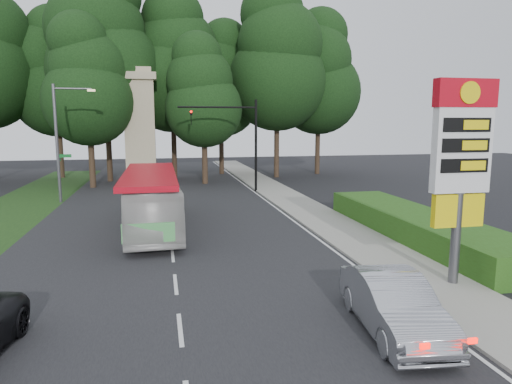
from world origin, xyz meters
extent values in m
plane|color=black|center=(0.00, 0.00, 0.00)|extent=(120.00, 120.00, 0.00)
cube|color=black|center=(0.00, 12.00, 0.01)|extent=(14.00, 80.00, 0.02)
cube|color=gray|center=(8.50, 12.00, 0.06)|extent=(3.00, 80.00, 0.12)
cube|color=#193814|center=(-9.50, 18.00, 0.01)|extent=(5.00, 50.00, 0.02)
cube|color=#274C14|center=(11.50, 8.00, 0.60)|extent=(3.00, 14.00, 1.20)
cylinder|color=#59595E|center=(9.20, 2.00, 1.60)|extent=(0.32, 0.32, 3.20)
cube|color=yellow|center=(9.20, 2.00, 2.60)|extent=(1.80, 0.25, 1.10)
cube|color=silver|center=(9.20, 2.00, 4.60)|extent=(2.00, 0.35, 2.80)
cube|color=#AE0917|center=(9.20, 2.00, 6.40)|extent=(2.10, 0.40, 0.90)
cylinder|color=yellow|center=(9.20, 1.78, 6.40)|extent=(0.70, 0.05, 0.70)
cube|color=black|center=(9.20, 1.81, 5.40)|extent=(1.70, 0.04, 0.45)
cube|color=black|center=(9.20, 1.81, 4.75)|extent=(1.70, 0.04, 0.45)
cube|color=black|center=(9.20, 1.81, 4.10)|extent=(1.70, 0.04, 0.45)
cylinder|color=black|center=(7.00, 24.00, 3.60)|extent=(0.20, 0.20, 7.20)
cylinder|color=black|center=(4.00, 24.00, 6.60)|extent=(6.00, 0.14, 0.14)
imported|color=black|center=(2.00, 24.00, 6.35)|extent=(0.18, 0.22, 1.10)
sphere|color=#FF0C05|center=(2.00, 23.85, 6.25)|extent=(0.18, 0.18, 0.18)
cylinder|color=#59595E|center=(-7.20, 22.00, 4.00)|extent=(0.20, 0.20, 8.00)
cylinder|color=#59595E|center=(-6.00, 22.00, 7.70)|extent=(2.40, 0.12, 0.12)
cube|color=#FFE599|center=(-4.80, 22.00, 7.60)|extent=(0.50, 0.22, 0.14)
cube|color=#0C591E|center=(-6.75, 22.00, 3.20)|extent=(0.85, 0.04, 0.22)
cube|color=#0C591E|center=(-7.20, 22.45, 2.90)|extent=(0.04, 0.85, 0.22)
cube|color=tan|center=(-2.00, 30.00, 4.50)|extent=(2.50, 2.50, 9.00)
cube|color=tan|center=(-2.00, 30.00, 9.30)|extent=(3.00, 3.00, 0.60)
cube|color=tan|center=(-2.00, 30.00, 9.80)|extent=(2.20, 2.20, 0.50)
cylinder|color=#2D2116|center=(-10.00, 37.00, 2.70)|extent=(0.50, 0.50, 5.40)
sphere|color=black|center=(-10.00, 37.00, 8.25)|extent=(8.40, 8.40, 8.40)
sphere|color=black|center=(-10.00, 37.00, 11.25)|extent=(7.20, 7.20, 7.20)
sphere|color=black|center=(-10.00, 37.00, 13.80)|extent=(5.40, 5.40, 5.40)
cylinder|color=#2D2116|center=(-5.00, 33.00, 3.24)|extent=(0.50, 0.50, 6.48)
sphere|color=black|center=(-5.00, 33.00, 9.90)|extent=(10.08, 10.08, 10.08)
sphere|color=black|center=(-5.00, 33.00, 13.50)|extent=(8.64, 8.64, 8.64)
cylinder|color=#2D2116|center=(1.00, 35.00, 2.97)|extent=(0.50, 0.50, 5.94)
sphere|color=black|center=(1.00, 35.00, 9.08)|extent=(9.24, 9.24, 9.24)
sphere|color=black|center=(1.00, 35.00, 12.38)|extent=(7.92, 7.92, 7.92)
sphere|color=black|center=(1.00, 35.00, 15.18)|extent=(5.94, 5.94, 5.94)
cylinder|color=#2D2116|center=(6.00, 37.00, 2.61)|extent=(0.50, 0.50, 5.22)
sphere|color=black|center=(6.00, 37.00, 7.97)|extent=(8.12, 8.12, 8.12)
sphere|color=black|center=(6.00, 37.00, 10.88)|extent=(6.96, 6.96, 6.96)
sphere|color=black|center=(6.00, 37.00, 13.34)|extent=(5.22, 5.22, 5.22)
cylinder|color=#2D2116|center=(11.00, 33.00, 3.06)|extent=(0.50, 0.50, 6.12)
sphere|color=black|center=(11.00, 33.00, 9.35)|extent=(9.52, 9.52, 9.52)
sphere|color=black|center=(11.00, 33.00, 12.75)|extent=(8.16, 8.16, 8.16)
sphere|color=black|center=(11.00, 33.00, 15.64)|extent=(6.12, 6.12, 6.12)
cylinder|color=#2D2116|center=(16.00, 35.00, 2.79)|extent=(0.50, 0.50, 5.58)
sphere|color=black|center=(16.00, 35.00, 8.53)|extent=(8.68, 8.68, 8.68)
sphere|color=black|center=(16.00, 35.00, 11.62)|extent=(7.44, 7.44, 7.44)
sphere|color=black|center=(16.00, 35.00, 14.26)|extent=(5.58, 5.58, 5.58)
cylinder|color=#2D2116|center=(-6.00, 29.00, 2.34)|extent=(0.50, 0.50, 4.68)
sphere|color=black|center=(-6.00, 29.00, 7.15)|extent=(7.28, 7.28, 7.28)
sphere|color=black|center=(-6.00, 29.00, 9.75)|extent=(6.24, 6.24, 6.24)
sphere|color=black|center=(-6.00, 29.00, 11.96)|extent=(4.68, 4.68, 4.68)
cylinder|color=#2D2116|center=(3.50, 29.50, 2.16)|extent=(0.50, 0.50, 4.32)
sphere|color=black|center=(3.50, 29.50, 6.60)|extent=(6.72, 6.72, 6.72)
sphere|color=black|center=(3.50, 29.50, 9.00)|extent=(5.76, 5.76, 5.76)
sphere|color=black|center=(3.50, 29.50, 11.04)|extent=(4.32, 4.32, 4.32)
imported|color=beige|center=(-0.94, 12.52, 1.48)|extent=(2.96, 10.73, 2.96)
imported|color=#AEB0B7|center=(5.50, -0.72, 0.76)|extent=(2.11, 4.79, 1.53)
camera|label=1|loc=(-0.37, -11.11, 5.49)|focal=32.00mm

